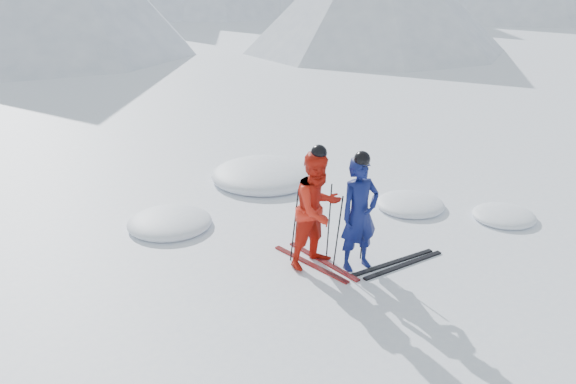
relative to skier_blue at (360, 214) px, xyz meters
name	(u,v)px	position (x,y,z in m)	size (l,w,h in m)	color
ground	(399,240)	(1.22, 0.53, -0.95)	(160.00, 160.00, 0.00)	white
skier_blue	(360,214)	(0.00, 0.00, 0.00)	(0.70, 0.46, 1.91)	#0D1652
skier_red	(318,209)	(-0.56, 0.39, 0.03)	(0.96, 0.75, 1.98)	red
pole_blue_left	(338,232)	(-0.30, 0.15, -0.32)	(0.02, 0.02, 1.27)	black
pole_blue_right	(364,224)	(0.25, 0.25, -0.32)	(0.02, 0.02, 1.27)	black
pole_red_left	(294,225)	(-0.86, 0.64, -0.30)	(0.02, 0.02, 1.32)	black
pole_red_right	(329,221)	(-0.26, 0.54, -0.30)	(0.02, 0.02, 1.32)	black
ski_worn_left	(310,264)	(-0.68, 0.39, -0.94)	(0.09, 1.70, 0.03)	black
ski_worn_right	(323,261)	(-0.44, 0.39, -0.94)	(0.09, 1.70, 0.03)	black
ski_loose_a	(393,262)	(0.62, -0.16, -0.94)	(0.09, 1.70, 0.03)	black
ski_loose_b	(404,265)	(0.72, -0.31, -0.94)	(0.09, 1.70, 0.03)	black
snow_lumps	(283,193)	(0.25, 3.54, -0.95)	(7.45, 5.83, 0.53)	white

